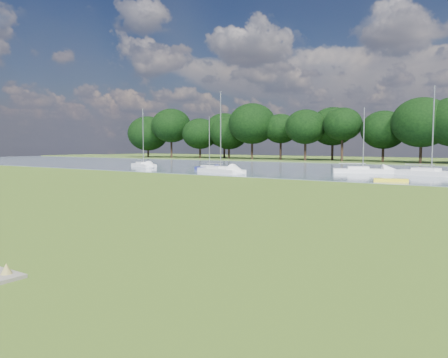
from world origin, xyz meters
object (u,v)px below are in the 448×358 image
Objects in this scene: kayak at (391,180)px; sailboat_8 at (220,169)px; sailboat_1 at (431,171)px; sailboat_2 at (362,169)px; sailboat_3 at (209,167)px; sailboat_0 at (143,164)px.

sailboat_8 is at bearing 158.22° from kayak.
sailboat_1 is 1.25× the size of sailboat_2.
sailboat_2 is at bearing 33.79° from sailboat_3.
sailboat_0 is 0.90× the size of sailboat_8.
sailboat_0 reaches higher than sailboat_3.
sailboat_3 is at bearing 151.08° from kayak.
sailboat_8 reaches higher than sailboat_2.
sailboat_1 is at bearing 41.56° from sailboat_8.
sailboat_8 is at bearing 9.20° from sailboat_0.
sailboat_1 is 24.54m from sailboat_8.
sailboat_0 is at bearing -174.32° from sailboat_8.
sailboat_2 is at bearing 32.00° from sailboat_0.
sailboat_1 is 1.38× the size of sailboat_3.
sailboat_3 is (13.63, -1.12, -0.07)m from sailboat_0.
sailboat_3 is (-25.44, 5.66, 0.25)m from kayak.
kayak is 12.89m from sailboat_2.
sailboat_2 is 17.70m from sailboat_8.
sailboat_2 reaches higher than sailboat_3.
kayak is 0.42× the size of sailboat_3.
sailboat_3 is at bearing -151.65° from sailboat_1.
sailboat_1 is at bearing 29.68° from sailboat_0.
sailboat_1 is at bearing 63.96° from kayak.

